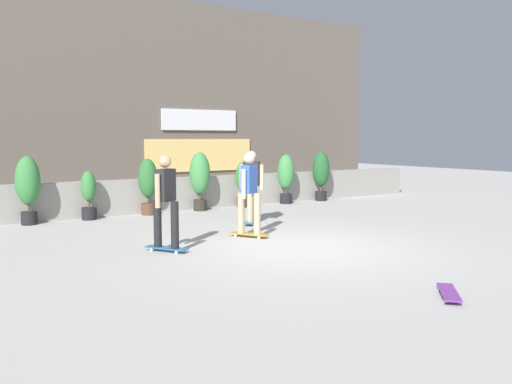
% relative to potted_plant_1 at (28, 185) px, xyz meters
% --- Properties ---
extents(ground_plane, '(48.00, 48.00, 0.00)m').
position_rel_potted_plant_1_xyz_m(ground_plane, '(3.61, -5.55, -0.93)').
color(ground_plane, '#B2AFA8').
extents(planter_wall, '(18.00, 0.40, 0.90)m').
position_rel_potted_plant_1_xyz_m(planter_wall, '(3.61, 0.45, -0.48)').
color(planter_wall, gray).
rests_on(planter_wall, ground).
extents(building_backdrop, '(20.00, 2.08, 6.50)m').
position_rel_potted_plant_1_xyz_m(building_backdrop, '(3.61, 4.45, 2.32)').
color(building_backdrop, '#60564C').
rests_on(building_backdrop, ground).
extents(potted_plant_1, '(0.55, 0.55, 1.58)m').
position_rel_potted_plant_1_xyz_m(potted_plant_1, '(0.00, 0.00, 0.00)').
color(potted_plant_1, black).
rests_on(potted_plant_1, ground).
extents(potted_plant_2, '(0.36, 0.36, 1.19)m').
position_rel_potted_plant_1_xyz_m(potted_plant_2, '(1.37, 0.00, -0.30)').
color(potted_plant_2, black).
rests_on(potted_plant_2, ground).
extents(potted_plant_3, '(0.49, 0.49, 1.46)m').
position_rel_potted_plant_1_xyz_m(potted_plant_3, '(2.90, 0.00, -0.08)').
color(potted_plant_3, brown).
rests_on(potted_plant_3, ground).
extents(potted_plant_4, '(0.56, 0.56, 1.60)m').
position_rel_potted_plant_1_xyz_m(potted_plant_4, '(4.41, 0.00, 0.01)').
color(potted_plant_4, '#2D2823').
rests_on(potted_plant_4, ground).
extents(potted_plant_5, '(0.42, 0.42, 1.31)m').
position_rel_potted_plant_1_xyz_m(potted_plant_5, '(5.79, 0.00, -0.20)').
color(potted_plant_5, '#2D2823').
rests_on(potted_plant_5, ground).
extents(potted_plant_6, '(0.51, 0.51, 1.49)m').
position_rel_potted_plant_1_xyz_m(potted_plant_6, '(7.32, 0.00, -0.06)').
color(potted_plant_6, black).
rests_on(potted_plant_6, ground).
extents(potted_plant_7, '(0.54, 0.54, 1.56)m').
position_rel_potted_plant_1_xyz_m(potted_plant_7, '(8.70, 0.00, -0.02)').
color(potted_plant_7, black).
rests_on(potted_plant_7, ground).
extents(skater_far_right, '(0.70, 0.72, 1.70)m').
position_rel_potted_plant_1_xyz_m(skater_far_right, '(4.34, -2.73, 0.01)').
color(skater_far_right, '#266699').
rests_on(skater_far_right, ground).
extents(skater_far_left, '(0.59, 0.79, 1.70)m').
position_rel_potted_plant_1_xyz_m(skater_far_left, '(3.40, -4.11, 0.01)').
color(skater_far_left, '#BF8C26').
rests_on(skater_far_left, ground).
extents(skater_by_wall_right, '(0.59, 0.79, 1.70)m').
position_rel_potted_plant_1_xyz_m(skater_by_wall_right, '(1.45, -4.48, 0.01)').
color(skater_by_wall_right, '#266699').
rests_on(skater_by_wall_right, ground).
extents(skateboard_near_camera, '(0.70, 0.71, 0.08)m').
position_rel_potted_plant_1_xyz_m(skateboard_near_camera, '(3.32, -8.94, -0.87)').
color(skateboard_near_camera, '#72338C').
rests_on(skateboard_near_camera, ground).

